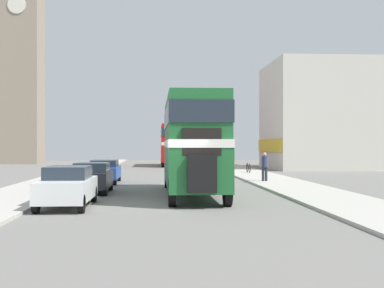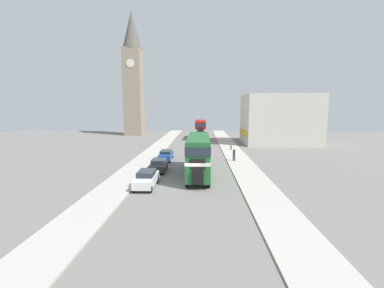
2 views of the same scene
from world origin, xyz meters
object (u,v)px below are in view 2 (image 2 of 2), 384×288
at_px(bus_distant, 201,128).
at_px(church_tower, 133,73).
at_px(pedestrian_walking, 234,154).
at_px(car_parked_near, 146,178).
at_px(bicycle_on_pavement, 231,147).
at_px(car_parked_mid, 158,165).
at_px(car_parked_far, 166,155).
at_px(double_decker_bus, 198,152).

xyz_separation_m(bus_distant, church_tower, (-18.35, 8.61, 14.08)).
distance_m(bus_distant, pedestrian_walking, 26.95).
bearing_deg(car_parked_near, bicycle_on_pavement, 64.22).
distance_m(bus_distant, bicycle_on_pavement, 17.53).
xyz_separation_m(car_parked_mid, bicycle_on_pavement, (10.40, 16.06, -0.27)).
relative_size(car_parked_near, car_parked_far, 0.99).
distance_m(pedestrian_walking, church_tower, 44.85).
height_order(pedestrian_walking, bicycle_on_pavement, pedestrian_walking).
relative_size(double_decker_bus, car_parked_mid, 2.74).
bearing_deg(pedestrian_walking, car_parked_far, 176.36).
bearing_deg(car_parked_mid, bicycle_on_pavement, 57.06).
bearing_deg(pedestrian_walking, car_parked_mid, -147.86).
bearing_deg(car_parked_far, bus_distant, 79.27).
height_order(car_parked_far, church_tower, church_tower).
bearing_deg(car_parked_mid, pedestrian_walking, 32.14).
distance_m(double_decker_bus, bus_distant, 34.08).
distance_m(car_parked_far, bicycle_on_pavement, 14.03).
bearing_deg(bus_distant, car_parked_mid, -98.50).
bearing_deg(pedestrian_walking, bicycle_on_pavement, 85.75).
xyz_separation_m(bus_distant, pedestrian_walking, (4.80, -26.47, -1.56)).
relative_size(double_decker_bus, church_tower, 0.33).
bearing_deg(bus_distant, bicycle_on_pavement, -71.42).
xyz_separation_m(double_decker_bus, car_parked_mid, (-4.74, 1.53, -1.84)).
bearing_deg(church_tower, bus_distant, -25.15).
relative_size(car_parked_near, car_parked_mid, 1.13).
relative_size(car_parked_mid, pedestrian_walking, 2.29).
bearing_deg(pedestrian_walking, church_tower, 123.42).
relative_size(pedestrian_walking, church_tower, 0.05).
relative_size(car_parked_near, bicycle_on_pavement, 2.53).
distance_m(bus_distant, car_parked_far, 26.39).
bearing_deg(bus_distant, car_parked_near, -97.49).
xyz_separation_m(car_parked_near, car_parked_mid, (0.18, 5.86, -0.03)).
relative_size(double_decker_bus, pedestrian_walking, 6.28).
height_order(double_decker_bus, car_parked_near, double_decker_bus).
bearing_deg(double_decker_bus, car_parked_near, -138.68).
height_order(car_parked_near, pedestrian_walking, pedestrian_walking).
bearing_deg(car_parked_near, car_parked_far, 89.33).
xyz_separation_m(double_decker_bus, bus_distant, (0.13, 34.08, 0.05)).
height_order(double_decker_bus, car_parked_far, double_decker_bus).
bearing_deg(bicycle_on_pavement, bus_distant, 108.58).
xyz_separation_m(car_parked_near, bicycle_on_pavement, (10.59, 21.92, -0.30)).
relative_size(double_decker_bus, bicycle_on_pavement, 6.17).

